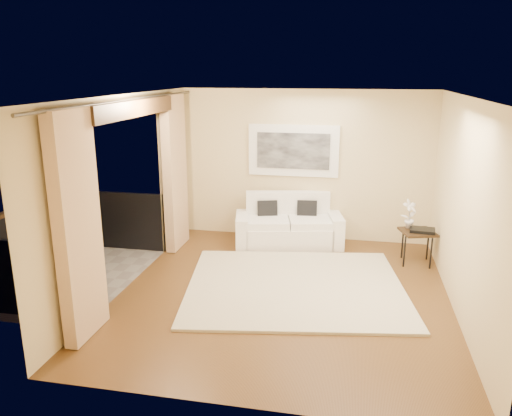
% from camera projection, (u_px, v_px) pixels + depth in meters
% --- Properties ---
extents(floor, '(5.00, 5.00, 0.00)m').
position_uv_depth(floor, '(283.00, 293.00, 6.98)').
color(floor, brown).
rests_on(floor, ground).
extents(room_shell, '(5.00, 6.40, 5.00)m').
position_uv_depth(room_shell, '(130.00, 108.00, 6.71)').
color(room_shell, white).
rests_on(room_shell, ground).
extents(balcony, '(1.81, 2.60, 1.17)m').
position_uv_depth(balcony, '(68.00, 264.00, 7.56)').
color(balcony, '#605B56').
rests_on(balcony, ground).
extents(curtains, '(0.16, 4.80, 2.64)m').
position_uv_depth(curtains, '(137.00, 194.00, 7.02)').
color(curtains, tan).
rests_on(curtains, ground).
extents(artwork, '(1.62, 0.07, 0.92)m').
position_uv_depth(artwork, '(293.00, 151.00, 8.91)').
color(artwork, white).
rests_on(artwork, room_shell).
extents(rug, '(3.44, 3.11, 0.04)m').
position_uv_depth(rug, '(295.00, 286.00, 7.17)').
color(rug, beige).
rests_on(rug, floor).
extents(sofa, '(1.99, 1.17, 0.90)m').
position_uv_depth(sofa, '(288.00, 226.00, 8.91)').
color(sofa, white).
rests_on(sofa, floor).
extents(side_table, '(0.62, 0.62, 0.54)m').
position_uv_depth(side_table, '(418.00, 234.00, 7.94)').
color(side_table, '#301F10').
rests_on(side_table, floor).
extents(tray, '(0.41, 0.32, 0.05)m').
position_uv_depth(tray, '(422.00, 230.00, 7.89)').
color(tray, black).
rests_on(tray, side_table).
extents(orchid, '(0.30, 0.28, 0.48)m').
position_uv_depth(orchid, '(409.00, 214.00, 8.00)').
color(orchid, white).
rests_on(orchid, side_table).
extents(bistro_table, '(0.73, 0.73, 0.79)m').
position_uv_depth(bistro_table, '(60.00, 222.00, 7.80)').
color(bistro_table, '#301F10').
rests_on(bistro_table, balcony).
extents(balcony_chair_far, '(0.45, 0.45, 0.91)m').
position_uv_depth(balcony_chair_far, '(80.00, 234.00, 7.83)').
color(balcony_chair_far, '#301F10').
rests_on(balcony_chair_far, balcony).
extents(balcony_chair_near, '(0.47, 0.48, 1.05)m').
position_uv_depth(balcony_chair_near, '(55.00, 246.00, 7.06)').
color(balcony_chair_near, '#301F10').
rests_on(balcony_chair_near, balcony).
extents(ice_bucket, '(0.18, 0.18, 0.20)m').
position_uv_depth(ice_bucket, '(54.00, 209.00, 7.90)').
color(ice_bucket, silver).
rests_on(ice_bucket, bistro_table).
extents(candle, '(0.06, 0.06, 0.07)m').
position_uv_depth(candle, '(68.00, 214.00, 7.86)').
color(candle, '#F91631').
rests_on(candle, bistro_table).
extents(vase, '(0.04, 0.04, 0.18)m').
position_uv_depth(vase, '(53.00, 216.00, 7.56)').
color(vase, white).
rests_on(vase, bistro_table).
extents(glass_a, '(0.06, 0.06, 0.12)m').
position_uv_depth(glass_a, '(66.00, 215.00, 7.69)').
color(glass_a, silver).
rests_on(glass_a, bistro_table).
extents(glass_b, '(0.06, 0.06, 0.12)m').
position_uv_depth(glass_b, '(70.00, 215.00, 7.71)').
color(glass_b, silver).
rests_on(glass_b, bistro_table).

